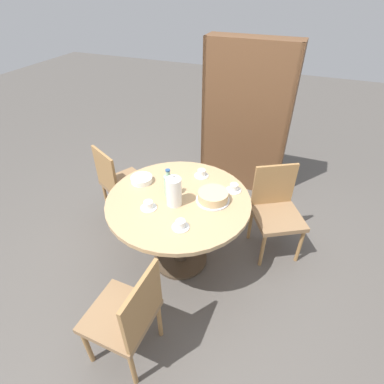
% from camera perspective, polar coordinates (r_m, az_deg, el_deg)
% --- Properties ---
extents(ground_plane, '(14.00, 14.00, 0.00)m').
position_cam_1_polar(ground_plane, '(2.96, -2.20, -12.59)').
color(ground_plane, '#56514C').
extents(dining_table, '(1.19, 1.19, 0.74)m').
position_cam_1_polar(dining_table, '(2.55, -2.51, -3.98)').
color(dining_table, '#473828').
rests_on(dining_table, ground_plane).
extents(chair_a, '(0.43, 0.43, 0.85)m').
position_cam_1_polar(chair_a, '(2.12, -12.21, -21.95)').
color(chair_a, '#A87A47').
rests_on(chair_a, ground_plane).
extents(chair_b, '(0.57, 0.57, 0.85)m').
position_cam_1_polar(chair_b, '(2.89, 15.74, -3.22)').
color(chair_b, '#A87A47').
rests_on(chair_b, ground_plane).
extents(chair_c, '(0.57, 0.57, 0.85)m').
position_cam_1_polar(chair_c, '(3.23, -13.53, 1.92)').
color(chair_c, '#A87A47').
rests_on(chair_c, ground_plane).
extents(bookshelf, '(0.98, 0.28, 1.72)m').
position_cam_1_polar(bookshelf, '(3.59, 10.02, 12.65)').
color(bookshelf, brown).
rests_on(bookshelf, ground_plane).
extents(coffee_pot, '(0.12, 0.12, 0.28)m').
position_cam_1_polar(coffee_pot, '(2.33, -3.49, 0.23)').
color(coffee_pot, white).
rests_on(coffee_pot, dining_table).
extents(water_bottle, '(0.08, 0.08, 0.25)m').
position_cam_1_polar(water_bottle, '(2.43, -4.48, 1.29)').
color(water_bottle, '#99C6A3').
rests_on(water_bottle, dining_table).
extents(cake_main, '(0.27, 0.27, 0.09)m').
position_cam_1_polar(cake_main, '(2.41, 4.00, -0.87)').
color(cake_main, silver).
rests_on(cake_main, dining_table).
extents(cup_a, '(0.13, 0.13, 0.06)m').
position_cam_1_polar(cup_a, '(2.71, 1.83, 3.53)').
color(cup_a, white).
rests_on(cup_a, dining_table).
extents(cup_b, '(0.13, 0.13, 0.06)m').
position_cam_1_polar(cup_b, '(2.18, -2.19, -6.27)').
color(cup_b, white).
rests_on(cup_b, dining_table).
extents(cup_c, '(0.13, 0.13, 0.06)m').
position_cam_1_polar(cup_c, '(2.55, 7.98, 0.76)').
color(cup_c, white).
rests_on(cup_c, dining_table).
extents(cup_d, '(0.13, 0.13, 0.06)m').
position_cam_1_polar(cup_d, '(2.37, -8.28, -2.56)').
color(cup_d, white).
rests_on(cup_d, dining_table).
extents(plate_stack, '(0.19, 0.19, 0.05)m').
position_cam_1_polar(plate_stack, '(2.67, -9.58, 2.40)').
color(plate_stack, white).
rests_on(plate_stack, dining_table).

